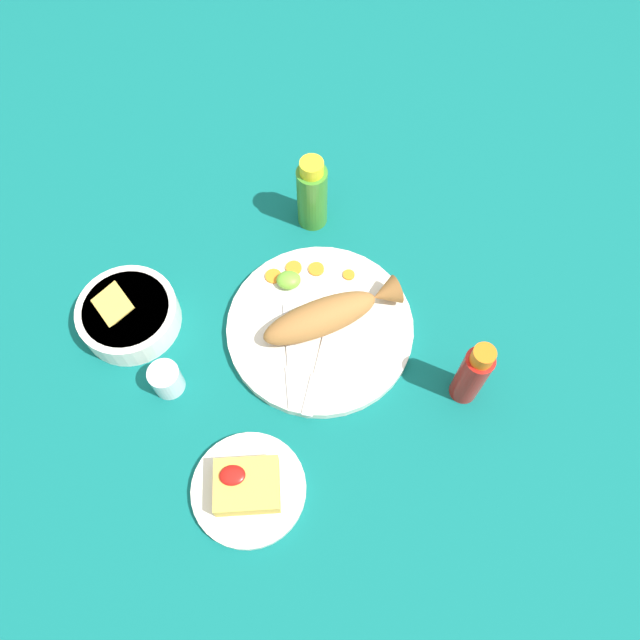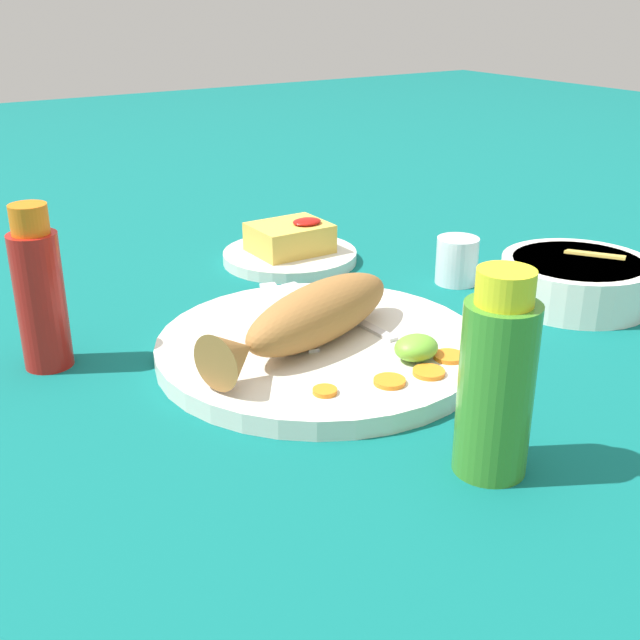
% 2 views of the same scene
% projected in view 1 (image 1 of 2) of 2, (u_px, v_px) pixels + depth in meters
% --- Properties ---
extents(ground_plane, '(4.00, 4.00, 0.00)m').
position_uv_depth(ground_plane, '(320.00, 330.00, 1.05)').
color(ground_plane, '#0C605B').
extents(main_plate, '(0.31, 0.31, 0.02)m').
position_uv_depth(main_plate, '(320.00, 328.00, 1.04)').
color(main_plate, silver).
rests_on(main_plate, ground_plane).
extents(fried_fish, '(0.24, 0.13, 0.06)m').
position_uv_depth(fried_fish, '(329.00, 314.00, 1.01)').
color(fried_fish, '#996633').
rests_on(fried_fish, main_plate).
extents(fork_near, '(0.06, 0.18, 0.00)m').
position_uv_depth(fork_near, '(318.00, 369.00, 1.00)').
color(fork_near, silver).
rests_on(fork_near, main_plate).
extents(fork_far, '(0.02, 0.19, 0.00)m').
position_uv_depth(fork_far, '(290.00, 362.00, 1.01)').
color(fork_far, silver).
rests_on(fork_far, main_plate).
extents(carrot_slice_near, '(0.02, 0.02, 0.00)m').
position_uv_depth(carrot_slice_near, '(349.00, 275.00, 1.08)').
color(carrot_slice_near, orange).
rests_on(carrot_slice_near, main_plate).
extents(carrot_slice_mid, '(0.03, 0.03, 0.00)m').
position_uv_depth(carrot_slice_mid, '(315.00, 269.00, 1.08)').
color(carrot_slice_mid, orange).
rests_on(carrot_slice_mid, main_plate).
extents(carrot_slice_far, '(0.03, 0.03, 0.00)m').
position_uv_depth(carrot_slice_far, '(294.00, 268.00, 1.08)').
color(carrot_slice_far, orange).
rests_on(carrot_slice_far, main_plate).
extents(carrot_slice_extra, '(0.03, 0.03, 0.00)m').
position_uv_depth(carrot_slice_extra, '(273.00, 276.00, 1.08)').
color(carrot_slice_extra, orange).
rests_on(carrot_slice_extra, main_plate).
extents(lime_wedge_main, '(0.04, 0.04, 0.02)m').
position_uv_depth(lime_wedge_main, '(289.00, 280.00, 1.06)').
color(lime_wedge_main, '#6BB233').
rests_on(lime_wedge_main, main_plate).
extents(hot_sauce_bottle_red, '(0.04, 0.04, 0.15)m').
position_uv_depth(hot_sauce_bottle_red, '(472.00, 374.00, 0.94)').
color(hot_sauce_bottle_red, '#B21914').
rests_on(hot_sauce_bottle_red, ground_plane).
extents(hot_sauce_bottle_green, '(0.05, 0.05, 0.16)m').
position_uv_depth(hot_sauce_bottle_green, '(314.00, 194.00, 1.09)').
color(hot_sauce_bottle_green, '#3D8428').
rests_on(hot_sauce_bottle_green, ground_plane).
extents(salt_cup, '(0.05, 0.05, 0.06)m').
position_uv_depth(salt_cup, '(167.00, 380.00, 0.99)').
color(salt_cup, silver).
rests_on(salt_cup, ground_plane).
extents(side_plate_fries, '(0.17, 0.17, 0.01)m').
position_uv_depth(side_plate_fries, '(249.00, 489.00, 0.93)').
color(side_plate_fries, silver).
rests_on(side_plate_fries, ground_plane).
extents(fries_pile, '(0.09, 0.08, 0.04)m').
position_uv_depth(fries_pile, '(247.00, 485.00, 0.90)').
color(fries_pile, gold).
rests_on(fries_pile, side_plate_fries).
extents(guacamole_bowl, '(0.17, 0.17, 0.06)m').
position_uv_depth(guacamole_bowl, '(129.00, 314.00, 1.03)').
color(guacamole_bowl, white).
rests_on(guacamole_bowl, ground_plane).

